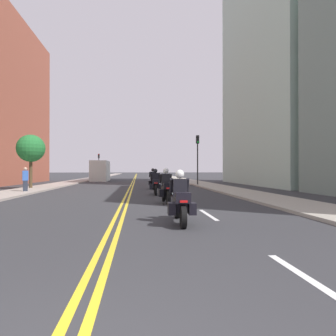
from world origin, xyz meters
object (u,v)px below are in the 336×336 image
at_px(pedestrian_0, 25,180).
at_px(parked_truck, 101,172).
at_px(motorcycle_3, 153,181).
at_px(street_tree_0, 31,149).
at_px(motorcycle_2, 155,184).
at_px(traffic_light_near, 198,151).
at_px(motorcycle_1, 166,189).
at_px(traffic_light_far, 99,161).
at_px(motorcycle_0, 180,202).

xyz_separation_m(pedestrian_0, parked_truck, (2.29, 21.37, 0.38)).
distance_m(motorcycle_3, street_tree_0, 10.06).
bearing_deg(motorcycle_2, traffic_light_near, 66.14).
bearing_deg(motorcycle_2, parked_truck, 106.62).
relative_size(motorcycle_1, motorcycle_3, 0.95).
distance_m(traffic_light_near, parked_truck, 17.70).
distance_m(motorcycle_3, pedestrian_0, 9.25).
height_order(traffic_light_near, traffic_light_far, traffic_light_near).
xyz_separation_m(motorcycle_1, traffic_light_near, (4.51, 14.67, 2.73)).
height_order(motorcycle_1, parked_truck, parked_truck).
height_order(motorcycle_2, motorcycle_3, motorcycle_3).
bearing_deg(pedestrian_0, traffic_light_far, 64.23).
xyz_separation_m(motorcycle_2, street_tree_0, (-9.59, 5.96, 2.58)).
distance_m(street_tree_0, parked_truck, 18.04).
height_order(traffic_light_near, parked_truck, traffic_light_near).
relative_size(motorcycle_2, traffic_light_near, 0.47).
xyz_separation_m(motorcycle_2, parked_truck, (-6.33, 23.59, 0.61)).
distance_m(traffic_light_near, pedestrian_0, 15.62).
height_order(motorcycle_0, motorcycle_2, motorcycle_2).
xyz_separation_m(motorcycle_0, motorcycle_1, (0.09, 5.19, 0.03)).
xyz_separation_m(motorcycle_2, traffic_light_near, (4.73, 9.94, 2.72)).
height_order(motorcycle_0, pedestrian_0, pedestrian_0).
relative_size(pedestrian_0, street_tree_0, 0.40).
bearing_deg(street_tree_0, motorcycle_2, -31.85).
xyz_separation_m(motorcycle_1, street_tree_0, (-9.81, 10.69, 2.59)).
xyz_separation_m(traffic_light_near, pedestrian_0, (-13.35, -7.72, -2.49)).
bearing_deg(motorcycle_2, street_tree_0, 149.75).
bearing_deg(motorcycle_3, traffic_light_near, 43.80).
bearing_deg(parked_truck, traffic_light_far, 98.88).
relative_size(motorcycle_1, parked_truck, 0.33).
xyz_separation_m(motorcycle_1, pedestrian_0, (-8.84, 6.95, 0.24)).
relative_size(motorcycle_3, traffic_light_near, 0.46).
relative_size(motorcycle_0, parked_truck, 0.35).
bearing_deg(traffic_light_near, parked_truck, 129.01).
bearing_deg(motorcycle_3, motorcycle_0, -91.35).
relative_size(motorcycle_3, traffic_light_far, 0.51).
relative_size(motorcycle_2, motorcycle_3, 1.01).
relative_size(motorcycle_3, parked_truck, 0.35).
relative_size(traffic_light_far, street_tree_0, 1.02).
xyz_separation_m(street_tree_0, parked_truck, (3.26, 17.63, -1.97)).
relative_size(motorcycle_3, street_tree_0, 0.52).
bearing_deg(street_tree_0, motorcycle_0, -58.54).
xyz_separation_m(traffic_light_far, street_tree_0, (-1.46, -29.15, 0.14)).
distance_m(motorcycle_0, street_tree_0, 18.80).
bearing_deg(street_tree_0, parked_truck, 79.52).
bearing_deg(traffic_light_far, traffic_light_near, -62.94).
bearing_deg(motorcycle_2, motorcycle_3, 90.42).
bearing_deg(motorcycle_0, traffic_light_near, 78.64).
xyz_separation_m(motorcycle_3, pedestrian_0, (-8.73, -3.06, 0.23)).
distance_m(motorcycle_2, traffic_light_far, 36.12).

